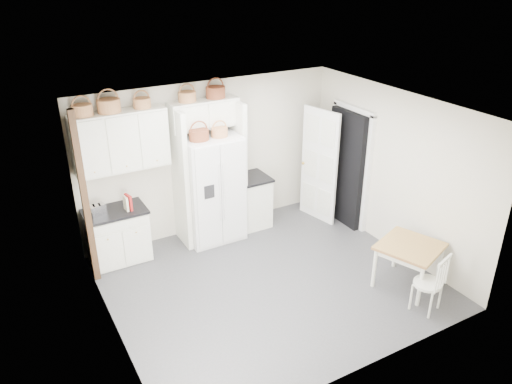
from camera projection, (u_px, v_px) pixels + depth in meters
floor at (270, 282)px, 7.39m from camera, size 4.50×4.50×0.00m
ceiling at (272, 111)px, 6.28m from camera, size 4.50×4.50×0.00m
wall_back at (210, 157)px, 8.41m from camera, size 4.50×0.00×4.50m
wall_left at (106, 245)px, 5.84m from camera, size 0.00×4.00×4.00m
wall_right at (393, 172)px, 7.83m from camera, size 0.00×4.00×4.00m
refrigerator at (211, 188)px, 8.24m from camera, size 0.93×0.75×1.81m
base_cab_left at (118, 236)px, 7.78m from camera, size 0.90×0.57×0.83m
base_cab_right at (252, 201)px, 8.83m from camera, size 0.50×0.60×0.88m
dining_table at (407, 265)px, 7.19m from camera, size 1.04×1.04×0.67m
windsor_chair at (428, 283)px, 6.65m from camera, size 0.50×0.48×0.83m
counter_left at (115, 212)px, 7.59m from camera, size 0.93×0.60×0.04m
counter_right at (252, 178)px, 8.63m from camera, size 0.54×0.64×0.04m
toaster at (97, 210)px, 7.43m from camera, size 0.26×0.19×0.16m
cookbook_red at (129, 202)px, 7.56m from camera, size 0.08×0.17×0.25m
cookbook_cream at (126, 204)px, 7.55m from camera, size 0.04×0.15×0.22m
basket_upper_a at (82, 110)px, 6.92m from camera, size 0.29×0.29×0.16m
basket_upper_b at (109, 106)px, 7.08m from camera, size 0.33×0.33×0.19m
basket_upper_c at (142, 103)px, 7.30m from camera, size 0.26×0.26×0.15m
basket_bridge_a at (187, 97)px, 7.62m from camera, size 0.28×0.28×0.16m
basket_bridge_b at (216, 92)px, 7.82m from camera, size 0.31×0.31×0.18m
basket_fridge_a at (199, 135)px, 7.64m from camera, size 0.31×0.31×0.17m
basket_fridge_b at (219, 132)px, 7.80m from camera, size 0.27×0.27×0.14m
upper_cabinet at (120, 141)px, 7.36m from camera, size 1.40×0.34×0.90m
bridge_cabinet at (204, 114)px, 7.86m from camera, size 1.12×0.34×0.45m
fridge_panel_left at (180, 179)px, 7.95m from camera, size 0.08×0.60×2.30m
fridge_panel_right at (237, 168)px, 8.40m from camera, size 0.08×0.60×2.30m
trim_post at (85, 200)px, 6.92m from camera, size 0.09×0.09×2.60m
doorway_void at (347, 168)px, 8.70m from camera, size 0.18×0.85×2.05m
door_slab at (319, 166)px, 8.80m from camera, size 0.21×0.79×2.05m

